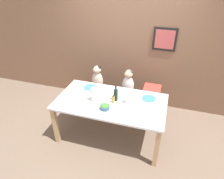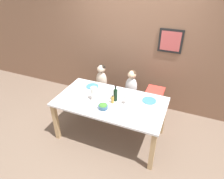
{
  "view_description": "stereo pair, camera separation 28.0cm",
  "coord_description": "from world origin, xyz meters",
  "px_view_note": "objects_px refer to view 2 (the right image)",
  "views": [
    {
      "loc": [
        0.82,
        -2.6,
        2.66
      ],
      "look_at": [
        0.0,
        0.07,
        0.94
      ],
      "focal_mm": 32.0,
      "sensor_mm": 36.0,
      "label": 1
    },
    {
      "loc": [
        1.09,
        -2.5,
        2.66
      ],
      "look_at": [
        0.0,
        0.07,
        0.94
      ],
      "focal_mm": 32.0,
      "sensor_mm": 36.0,
      "label": 2
    }
  ],
  "objects_px": {
    "paper_towel_roll": "(94,94)",
    "wine_glass_near": "(126,97)",
    "wine_bottle": "(115,95)",
    "dinner_plate_front_left": "(72,101)",
    "chair_right_highchair": "(154,97)",
    "person_child_left": "(101,76)",
    "chair_far_center": "(131,97)",
    "person_child_center": "(131,82)",
    "chair_far_left": "(102,91)",
    "dinner_plate_back_right": "(149,101)",
    "salad_bowl_large": "(103,106)",
    "dinner_plate_back_left": "(92,86)"
  },
  "relations": [
    {
      "from": "paper_towel_roll",
      "to": "chair_right_highchair",
      "type": "bearing_deg",
      "value": 44.24
    },
    {
      "from": "chair_far_center",
      "to": "salad_bowl_large",
      "type": "xyz_separation_m",
      "value": [
        -0.14,
        -1.0,
        0.41
      ]
    },
    {
      "from": "wine_bottle",
      "to": "paper_towel_roll",
      "type": "bearing_deg",
      "value": -160.73
    },
    {
      "from": "wine_glass_near",
      "to": "wine_bottle",
      "type": "bearing_deg",
      "value": 173.88
    },
    {
      "from": "wine_glass_near",
      "to": "person_child_center",
      "type": "bearing_deg",
      "value": 101.32
    },
    {
      "from": "wine_bottle",
      "to": "dinner_plate_back_right",
      "type": "height_order",
      "value": "wine_bottle"
    },
    {
      "from": "chair_right_highchair",
      "to": "dinner_plate_back_right",
      "type": "relative_size",
      "value": 2.95
    },
    {
      "from": "chair_far_left",
      "to": "dinner_plate_back_right",
      "type": "relative_size",
      "value": 2.02
    },
    {
      "from": "dinner_plate_back_left",
      "to": "dinner_plate_back_right",
      "type": "relative_size",
      "value": 1.0
    },
    {
      "from": "person_child_center",
      "to": "salad_bowl_large",
      "type": "bearing_deg",
      "value": -98.13
    },
    {
      "from": "chair_far_center",
      "to": "wine_glass_near",
      "type": "bearing_deg",
      "value": -78.66
    },
    {
      "from": "person_child_left",
      "to": "person_child_center",
      "type": "height_order",
      "value": "same"
    },
    {
      "from": "dinner_plate_back_right",
      "to": "wine_glass_near",
      "type": "bearing_deg",
      "value": -145.33
    },
    {
      "from": "dinner_plate_front_left",
      "to": "person_child_center",
      "type": "bearing_deg",
      "value": 56.01
    },
    {
      "from": "dinner_plate_back_left",
      "to": "chair_far_left",
      "type": "bearing_deg",
      "value": 94.38
    },
    {
      "from": "dinner_plate_back_right",
      "to": "dinner_plate_back_left",
      "type": "bearing_deg",
      "value": 177.5
    },
    {
      "from": "wine_bottle",
      "to": "chair_far_left",
      "type": "bearing_deg",
      "value": 129.87
    },
    {
      "from": "wine_glass_near",
      "to": "salad_bowl_large",
      "type": "distance_m",
      "value": 0.4
    },
    {
      "from": "chair_far_center",
      "to": "chair_right_highchair",
      "type": "relative_size",
      "value": 0.68
    },
    {
      "from": "chair_far_left",
      "to": "person_child_center",
      "type": "relative_size",
      "value": 0.88
    },
    {
      "from": "person_child_left",
      "to": "chair_far_center",
      "type": "bearing_deg",
      "value": -0.12
    },
    {
      "from": "wine_bottle",
      "to": "wine_glass_near",
      "type": "xyz_separation_m",
      "value": [
        0.2,
        -0.02,
        0.02
      ]
    },
    {
      "from": "chair_right_highchair",
      "to": "dinner_plate_back_right",
      "type": "distance_m",
      "value": 0.56
    },
    {
      "from": "wine_bottle",
      "to": "dinner_plate_front_left",
      "type": "relative_size",
      "value": 1.2
    },
    {
      "from": "chair_far_left",
      "to": "paper_towel_roll",
      "type": "distance_m",
      "value": 1.0
    },
    {
      "from": "salad_bowl_large",
      "to": "dinner_plate_back_left",
      "type": "relative_size",
      "value": 0.67
    },
    {
      "from": "wine_bottle",
      "to": "salad_bowl_large",
      "type": "relative_size",
      "value": 1.79
    },
    {
      "from": "person_child_left",
      "to": "dinner_plate_back_left",
      "type": "xyz_separation_m",
      "value": [
        0.04,
        -0.47,
        0.02
      ]
    },
    {
      "from": "chair_far_left",
      "to": "dinner_plate_back_right",
      "type": "distance_m",
      "value": 1.29
    },
    {
      "from": "person_child_left",
      "to": "wine_glass_near",
      "type": "height_order",
      "value": "person_child_left"
    },
    {
      "from": "chair_right_highchair",
      "to": "person_child_center",
      "type": "bearing_deg",
      "value": 179.84
    },
    {
      "from": "salad_bowl_large",
      "to": "chair_far_left",
      "type": "bearing_deg",
      "value": 116.81
    },
    {
      "from": "chair_far_left",
      "to": "chair_right_highchair",
      "type": "distance_m",
      "value": 1.13
    },
    {
      "from": "dinner_plate_front_left",
      "to": "paper_towel_roll",
      "type": "bearing_deg",
      "value": 31.75
    },
    {
      "from": "chair_far_center",
      "to": "chair_right_highchair",
      "type": "height_order",
      "value": "chair_right_highchair"
    },
    {
      "from": "paper_towel_roll",
      "to": "salad_bowl_large",
      "type": "height_order",
      "value": "paper_towel_roll"
    },
    {
      "from": "person_child_left",
      "to": "wine_bottle",
      "type": "height_order",
      "value": "wine_bottle"
    },
    {
      "from": "chair_far_left",
      "to": "person_child_center",
      "type": "distance_m",
      "value": 0.74
    },
    {
      "from": "chair_right_highchair",
      "to": "paper_towel_roll",
      "type": "bearing_deg",
      "value": -135.76
    },
    {
      "from": "wine_glass_near",
      "to": "dinner_plate_back_right",
      "type": "distance_m",
      "value": 0.42
    },
    {
      "from": "chair_far_left",
      "to": "paper_towel_roll",
      "type": "xyz_separation_m",
      "value": [
        0.27,
        -0.84,
        0.49
      ]
    },
    {
      "from": "chair_right_highchair",
      "to": "dinner_plate_front_left",
      "type": "height_order",
      "value": "dinner_plate_front_left"
    },
    {
      "from": "chair_far_center",
      "to": "wine_glass_near",
      "type": "height_order",
      "value": "wine_glass_near"
    },
    {
      "from": "chair_right_highchair",
      "to": "person_child_left",
      "type": "distance_m",
      "value": 1.14
    },
    {
      "from": "paper_towel_roll",
      "to": "wine_glass_near",
      "type": "height_order",
      "value": "paper_towel_roll"
    },
    {
      "from": "wine_glass_near",
      "to": "dinner_plate_front_left",
      "type": "bearing_deg",
      "value": -161.03
    },
    {
      "from": "chair_far_center",
      "to": "person_child_center",
      "type": "distance_m",
      "value": 0.36
    },
    {
      "from": "chair_right_highchair",
      "to": "wine_bottle",
      "type": "relative_size",
      "value": 2.45
    },
    {
      "from": "wine_bottle",
      "to": "dinner_plate_front_left",
      "type": "bearing_deg",
      "value": -154.36
    },
    {
      "from": "wine_glass_near",
      "to": "dinner_plate_back_right",
      "type": "height_order",
      "value": "wine_glass_near"
    }
  ]
}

